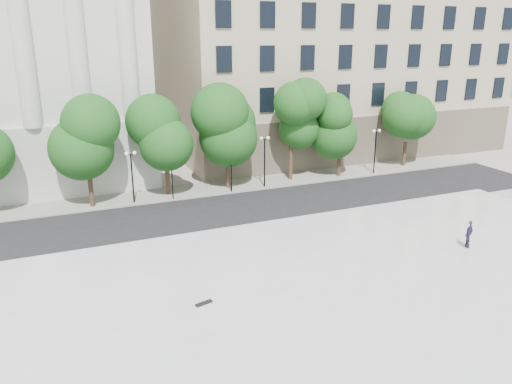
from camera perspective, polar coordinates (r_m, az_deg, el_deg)
ground at (r=22.42m, az=9.84°, el=-17.21°), size 160.00×160.00×0.00m
plaza at (r=24.45m, az=6.02°, el=-13.21°), size 44.00×22.00×0.45m
street at (r=37.11m, az=-5.13°, el=-2.51°), size 60.00×8.00×0.02m
far_sidewalk at (r=42.56m, az=-7.62°, el=0.12°), size 60.00×4.00×0.12m
building_east at (r=62.16m, az=6.75°, el=16.00°), size 36.00×26.15×23.00m
traffic_light_west at (r=39.59m, az=-9.71°, el=4.16°), size 0.38×1.74×4.20m
traffic_light_east at (r=40.97m, az=-2.89°, el=4.76°), size 0.53×1.65×4.15m
person_lying at (r=32.69m, az=22.98°, el=-5.50°), size 1.31×1.74×0.45m
skateboard at (r=24.42m, az=-5.98°, el=-12.52°), size 0.89×0.42×0.09m
street_trees at (r=40.77m, az=-8.78°, el=6.19°), size 46.16×5.21×7.72m
lamp_posts at (r=40.53m, az=-6.88°, el=3.62°), size 36.29×0.28×4.55m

